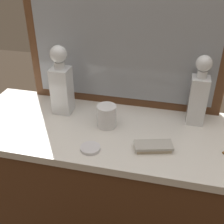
{
  "coord_description": "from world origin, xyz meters",
  "views": [
    {
      "loc": [
        0.22,
        -0.93,
        1.53
      ],
      "look_at": [
        0.0,
        0.0,
        0.95
      ],
      "focal_mm": 45.68,
      "sensor_mm": 36.0,
      "label": 1
    }
  ],
  "objects_px": {
    "crystal_decanter_center": "(198,97)",
    "silver_brush_center": "(153,146)",
    "porcelain_dish": "(90,148)",
    "crystal_tumbler_far_right": "(107,117)",
    "crystal_decanter_front": "(62,86)"
  },
  "relations": [
    {
      "from": "crystal_decanter_center",
      "to": "silver_brush_center",
      "type": "bearing_deg",
      "value": -122.95
    },
    {
      "from": "crystal_tumbler_far_right",
      "to": "silver_brush_center",
      "type": "bearing_deg",
      "value": -28.43
    },
    {
      "from": "crystal_tumbler_far_right",
      "to": "porcelain_dish",
      "type": "distance_m",
      "value": 0.17
    },
    {
      "from": "crystal_decanter_center",
      "to": "crystal_decanter_front",
      "type": "bearing_deg",
      "value": -175.44
    },
    {
      "from": "porcelain_dish",
      "to": "crystal_decanter_center",
      "type": "bearing_deg",
      "value": 37.24
    },
    {
      "from": "crystal_decanter_front",
      "to": "crystal_tumbler_far_right",
      "type": "height_order",
      "value": "crystal_decanter_front"
    },
    {
      "from": "crystal_decanter_front",
      "to": "porcelain_dish",
      "type": "relative_size",
      "value": 4.06
    },
    {
      "from": "crystal_decanter_center",
      "to": "crystal_tumbler_far_right",
      "type": "relative_size",
      "value": 3.13
    },
    {
      "from": "silver_brush_center",
      "to": "porcelain_dish",
      "type": "bearing_deg",
      "value": -166.1
    },
    {
      "from": "silver_brush_center",
      "to": "crystal_tumbler_far_right",
      "type": "bearing_deg",
      "value": 151.57
    },
    {
      "from": "crystal_decanter_center",
      "to": "crystal_tumbler_far_right",
      "type": "bearing_deg",
      "value": -161.75
    },
    {
      "from": "crystal_tumbler_far_right",
      "to": "silver_brush_center",
      "type": "xyz_separation_m",
      "value": [
        0.2,
        -0.11,
        -0.03
      ]
    },
    {
      "from": "crystal_decanter_front",
      "to": "crystal_tumbler_far_right",
      "type": "relative_size",
      "value": 3.23
    },
    {
      "from": "crystal_decanter_center",
      "to": "porcelain_dish",
      "type": "height_order",
      "value": "crystal_decanter_center"
    },
    {
      "from": "crystal_decanter_front",
      "to": "crystal_decanter_center",
      "type": "distance_m",
      "value": 0.57
    }
  ]
}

